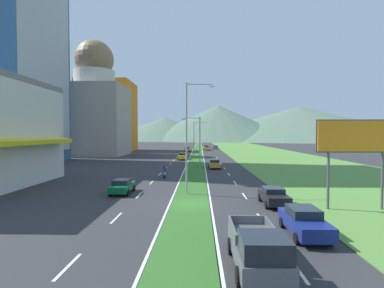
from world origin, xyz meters
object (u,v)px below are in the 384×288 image
Objects in this scene: car_4 at (274,196)px; car_5 at (187,149)px; car_8 at (215,164)px; car_2 at (182,156)px; car_1 at (122,186)px; car_3 at (206,147)px; pickup_truck_0 at (258,249)px; street_lamp_near at (189,131)px; street_lamp_far at (195,137)px; car_6 at (215,147)px; motorcycle_rider at (165,172)px; billboard_roadside at (356,140)px; car_7 at (304,221)px; street_lamp_mid at (198,139)px; car_0 at (207,148)px.

car_4 is 78.15m from car_5.
car_2 is at bearing -159.09° from car_8.
car_3 is at bearing -6.45° from car_1.
car_2 is at bearing -7.28° from car_3.
pickup_truck_0 reaches higher than car_1.
street_lamp_near reaches higher than street_lamp_far.
car_6 is 0.83× the size of pickup_truck_0.
motorcycle_rider is at bearing -144.55° from car_4.
street_lamp_near reaches higher than car_6.
street_lamp_near is 23.57m from car_8.
pickup_truck_0 reaches higher than car_6.
billboard_roadside is 9.74m from car_7.
motorcycle_rider is (-0.46, -62.04, -0.05)m from car_5.
street_lamp_mid is at bearing -97.00° from car_8.
street_lamp_mid is 5.26m from car_8.
car_0 is 80.41m from car_1.
car_2 is 18.41m from car_8.
car_2 is at bearing -166.97° from car_4.
street_lamp_far is 2.00× the size of car_6.
car_3 is (6.35, 49.75, -0.04)m from car_2.
street_lamp_far is 27.79m from car_5.
motorcycle_rider reaches higher than car_4.
street_lamp_far is 2.10× the size of car_1.
car_1 is at bearing -24.75° from car_8.
pickup_truck_0 is (-0.06, -39.31, 0.20)m from car_8.
car_7 is 0.88× the size of pickup_truck_0.
car_2 is (-2.92, -6.14, -4.42)m from street_lamp_far.
street_lamp_near is 2.45× the size of car_5.
billboard_roadside reaches higher than pickup_truck_0.
street_lamp_mid is 4.43× the size of motorcycle_rider.
car_1 is 24.62m from car_8.
car_3 is 3.97m from car_6.
car_5 reaches higher than car_0.
billboard_roadside is 1.61× the size of car_4.
car_8 is at bearing 0.18° from car_3.
car_7 reaches higher than car_6.
billboard_roadside is 95.96m from car_3.
car_0 is 2.14× the size of motorcycle_rider.
street_lamp_near reaches higher than car_4.
pickup_truck_0 reaches higher than car_0.
billboard_roadside is 30.34m from car_8.
pickup_truck_0 is at bearing -0.10° from car_0.
street_lamp_near reaches higher than motorcycle_rider.
car_4 is at bearing 7.69° from car_8.
street_lamp_mid is at bearing -175.89° from pickup_truck_0.
billboard_roadside reaches higher than car_0.
car_1 is at bearing -8.78° from car_6.
street_lamp_far reaches higher than car_1.
car_4 reaches higher than car_1.
street_lamp_far is (-0.74, 22.98, 0.09)m from street_lamp_mid.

